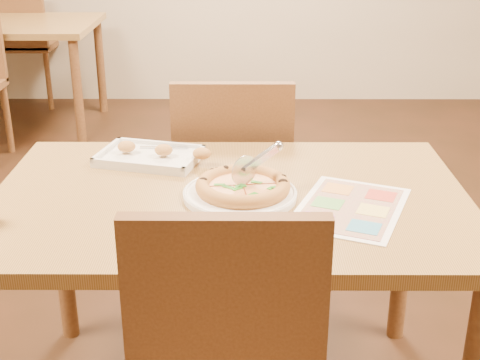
{
  "coord_description": "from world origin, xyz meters",
  "views": [
    {
      "loc": [
        0.03,
        -1.67,
        1.46
      ],
      "look_at": [
        0.03,
        -0.02,
        0.77
      ],
      "focal_mm": 50.0,
      "sensor_mm": 36.0,
      "label": 1
    }
  ],
  "objects_px": {
    "bg_chair_far": "(22,32)",
    "plate": "(240,194)",
    "pizza_cutter": "(256,162)",
    "menu": "(350,207)",
    "pizza": "(243,186)",
    "dining_table": "(230,222)",
    "chair_far": "(233,166)",
    "appetizer_tray": "(153,156)"
  },
  "relations": [
    {
      "from": "chair_far",
      "to": "bg_chair_far",
      "type": "bearing_deg",
      "value": -59.35
    },
    {
      "from": "bg_chair_far",
      "to": "pizza_cutter",
      "type": "bearing_deg",
      "value": 116.9
    },
    {
      "from": "bg_chair_far",
      "to": "pizza",
      "type": "xyz_separation_m",
      "value": [
        1.64,
        -3.32,
        0.18
      ]
    },
    {
      "from": "pizza",
      "to": "appetizer_tray",
      "type": "distance_m",
      "value": 0.39
    },
    {
      "from": "plate",
      "to": "pizza",
      "type": "bearing_deg",
      "value": 38.01
    },
    {
      "from": "bg_chair_far",
      "to": "pizza",
      "type": "relative_size",
      "value": 1.83
    },
    {
      "from": "plate",
      "to": "pizza_cutter",
      "type": "distance_m",
      "value": 0.1
    },
    {
      "from": "pizza_cutter",
      "to": "menu",
      "type": "height_order",
      "value": "pizza_cutter"
    },
    {
      "from": "pizza_cutter",
      "to": "bg_chair_far",
      "type": "bearing_deg",
      "value": 79.3
    },
    {
      "from": "bg_chair_far",
      "to": "pizza_cutter",
      "type": "relative_size",
      "value": 3.48
    },
    {
      "from": "dining_table",
      "to": "pizza_cutter",
      "type": "xyz_separation_m",
      "value": [
        0.07,
        0.01,
        0.17
      ]
    },
    {
      "from": "pizza_cutter",
      "to": "appetizer_tray",
      "type": "relative_size",
      "value": 0.37
    },
    {
      "from": "plate",
      "to": "dining_table",
      "type": "bearing_deg",
      "value": 144.86
    },
    {
      "from": "pizza_cutter",
      "to": "dining_table",
      "type": "bearing_deg",
      "value": 150.66
    },
    {
      "from": "plate",
      "to": "pizza",
      "type": "height_order",
      "value": "pizza"
    },
    {
      "from": "pizza",
      "to": "appetizer_tray",
      "type": "relative_size",
      "value": 0.71
    },
    {
      "from": "pizza",
      "to": "menu",
      "type": "bearing_deg",
      "value": -15.3
    },
    {
      "from": "dining_table",
      "to": "plate",
      "type": "bearing_deg",
      "value": -35.14
    },
    {
      "from": "pizza",
      "to": "appetizer_tray",
      "type": "height_order",
      "value": "appetizer_tray"
    },
    {
      "from": "bg_chair_far",
      "to": "plate",
      "type": "distance_m",
      "value": 3.7
    },
    {
      "from": "pizza_cutter",
      "to": "appetizer_tray",
      "type": "xyz_separation_m",
      "value": [
        -0.31,
        0.24,
        -0.07
      ]
    },
    {
      "from": "dining_table",
      "to": "pizza_cutter",
      "type": "relative_size",
      "value": 9.62
    },
    {
      "from": "plate",
      "to": "pizza_cutter",
      "type": "relative_size",
      "value": 2.28
    },
    {
      "from": "dining_table",
      "to": "chair_far",
      "type": "distance_m",
      "value": 0.61
    },
    {
      "from": "plate",
      "to": "menu",
      "type": "bearing_deg",
      "value": -13.79
    },
    {
      "from": "plate",
      "to": "pizza_cutter",
      "type": "xyz_separation_m",
      "value": [
        0.04,
        0.03,
        0.08
      ]
    },
    {
      "from": "chair_far",
      "to": "plate",
      "type": "xyz_separation_m",
      "value": [
        0.03,
        -0.62,
        0.16
      ]
    },
    {
      "from": "plate",
      "to": "menu",
      "type": "xyz_separation_m",
      "value": [
        0.29,
        -0.07,
        -0.01
      ]
    },
    {
      "from": "dining_table",
      "to": "bg_chair_far",
      "type": "relative_size",
      "value": 2.77
    },
    {
      "from": "pizza",
      "to": "menu",
      "type": "height_order",
      "value": "pizza"
    },
    {
      "from": "pizza",
      "to": "menu",
      "type": "distance_m",
      "value": 0.29
    },
    {
      "from": "chair_far",
      "to": "plate",
      "type": "bearing_deg",
      "value": 92.55
    },
    {
      "from": "dining_table",
      "to": "pizza_cutter",
      "type": "distance_m",
      "value": 0.19
    },
    {
      "from": "chair_far",
      "to": "dining_table",
      "type": "bearing_deg",
      "value": 90.0
    },
    {
      "from": "plate",
      "to": "pizza_cutter",
      "type": "height_order",
      "value": "pizza_cutter"
    },
    {
      "from": "plate",
      "to": "menu",
      "type": "relative_size",
      "value": 0.86
    },
    {
      "from": "dining_table",
      "to": "menu",
      "type": "distance_m",
      "value": 0.34
    },
    {
      "from": "plate",
      "to": "menu",
      "type": "distance_m",
      "value": 0.3
    },
    {
      "from": "bg_chair_far",
      "to": "plate",
      "type": "relative_size",
      "value": 1.53
    },
    {
      "from": "bg_chair_far",
      "to": "pizza_cutter",
      "type": "xyz_separation_m",
      "value": [
        1.67,
        -3.29,
        0.24
      ]
    },
    {
      "from": "pizza_cutter",
      "to": "appetizer_tray",
      "type": "bearing_deg",
      "value": 104.57
    },
    {
      "from": "menu",
      "to": "plate",
      "type": "bearing_deg",
      "value": 166.21
    }
  ]
}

